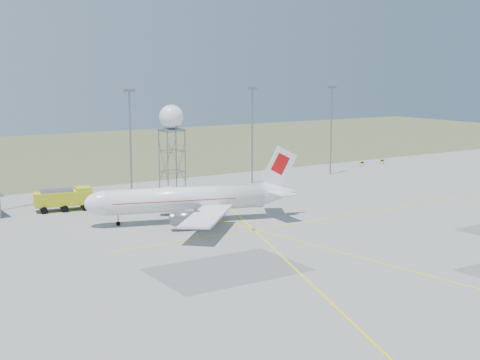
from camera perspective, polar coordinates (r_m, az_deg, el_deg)
ground at (r=83.68m, az=16.40°, el=-7.69°), size 400.00×400.00×0.00m
grass_strip at (r=202.61m, az=-15.10°, el=2.23°), size 400.00×120.00×0.03m
mast_b at (r=128.88m, az=-9.35°, el=3.92°), size 2.20×0.50×20.50m
mast_c at (r=142.37m, az=1.05°, el=4.55°), size 2.20×0.50×20.50m
mast_d at (r=155.71m, az=7.80°, el=4.87°), size 2.20×0.50×20.50m
taxi_sign_near at (r=171.72m, az=10.37°, el=1.46°), size 1.60×0.17×1.20m
taxi_sign_far at (r=176.57m, az=12.02°, el=1.62°), size 1.60×0.17×1.20m
airliner_main at (r=106.92m, az=-4.35°, el=-1.66°), size 33.95×32.10×11.78m
radar_tower at (r=132.56m, az=-5.84°, el=3.13°), size 4.79×4.79×17.35m
fire_truck at (r=119.35m, az=-14.71°, el=-1.64°), size 10.13×5.31×3.88m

